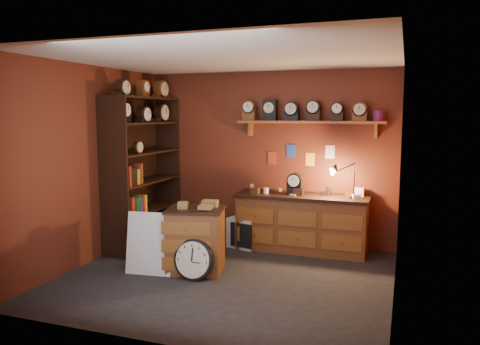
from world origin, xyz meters
name	(u,v)px	position (x,y,z in m)	size (l,w,h in m)	color
floor	(226,277)	(0.00, 0.00, 0.00)	(4.00, 4.00, 0.00)	black
room_shell	(232,140)	(0.04, 0.11, 1.72)	(4.02, 3.62, 2.71)	maroon
shelving_unit	(141,165)	(-1.79, 0.98, 1.25)	(0.47, 1.60, 2.58)	black
workbench	(302,219)	(0.64, 1.47, 0.47)	(1.97, 0.66, 1.36)	brown
low_cabinet	(196,237)	(-0.47, 0.10, 0.45)	(0.84, 0.76, 0.92)	brown
big_round_clock	(193,260)	(-0.35, -0.21, 0.25)	(0.51, 0.17, 0.51)	black
white_panel	(150,273)	(-0.98, -0.19, 0.00)	(0.61, 0.03, 0.81)	silver
mini_fridge	(246,232)	(-0.22, 1.39, 0.23)	(0.54, 0.56, 0.46)	silver
floor_box_a	(186,256)	(-0.74, 0.36, 0.09)	(0.28, 0.24, 0.17)	olive
floor_box_b	(170,262)	(-0.87, 0.14, 0.06)	(0.20, 0.23, 0.12)	white
floor_box_c	(166,254)	(-1.04, 0.34, 0.10)	(0.26, 0.22, 0.20)	olive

